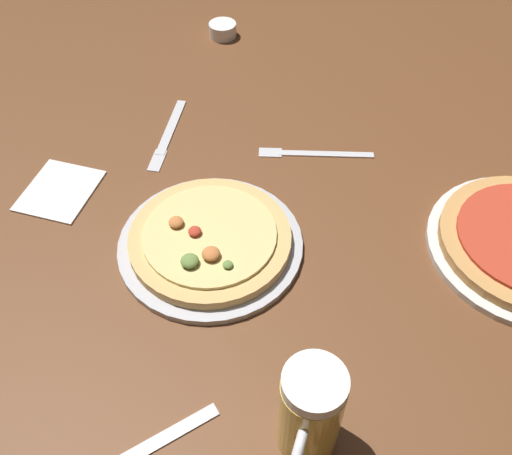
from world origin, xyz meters
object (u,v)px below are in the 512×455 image
at_px(ramekin_sauce, 223,30).
at_px(napkin_folded, 59,190).
at_px(fork_left, 313,153).
at_px(knife_right, 135,454).
at_px(pizza_plate_near, 210,241).
at_px(beer_mug_dark, 309,415).
at_px(knife_spare, 168,134).

xyz_separation_m(ramekin_sauce, napkin_folded, (0.06, -0.59, -0.01)).
distance_m(ramekin_sauce, fork_left, 0.47).
bearing_deg(knife_right, pizza_plate_near, 110.62).
xyz_separation_m(beer_mug_dark, knife_right, (-0.17, -0.13, -0.08)).
height_order(fork_left, knife_right, same).
height_order(beer_mug_dark, knife_spare, beer_mug_dark).
xyz_separation_m(napkin_folded, fork_left, (0.33, 0.34, -0.00)).
bearing_deg(fork_left, pizza_plate_near, -95.03).
height_order(beer_mug_dark, knife_right, beer_mug_dark).
height_order(pizza_plate_near, knife_spare, pizza_plate_near).
xyz_separation_m(pizza_plate_near, beer_mug_dark, (0.29, -0.19, 0.06)).
distance_m(napkin_folded, knife_right, 0.51).
relative_size(ramekin_sauce, knife_right, 0.30).
relative_size(beer_mug_dark, knife_spare, 0.78).
xyz_separation_m(ramekin_sauce, knife_right, (0.49, -0.87, -0.01)).
bearing_deg(pizza_plate_near, fork_left, 84.97).
relative_size(beer_mug_dark, napkin_folded, 1.18).
bearing_deg(knife_spare, napkin_folded, -105.23).
xyz_separation_m(napkin_folded, knife_right, (0.43, -0.28, -0.00)).
height_order(pizza_plate_near, fork_left, pizza_plate_near).
distance_m(beer_mug_dark, knife_right, 0.23).
height_order(ramekin_sauce, knife_spare, ramekin_sauce).
height_order(napkin_folded, fork_left, napkin_folded).
xyz_separation_m(fork_left, knife_spare, (-0.27, -0.11, 0.00)).
bearing_deg(knife_right, fork_left, 98.86).
bearing_deg(ramekin_sauce, fork_left, -32.80).
bearing_deg(ramekin_sauce, pizza_plate_near, -56.18).
distance_m(pizza_plate_near, beer_mug_dark, 0.36).
relative_size(beer_mug_dark, fork_left, 0.82).
relative_size(beer_mug_dark, knife_right, 0.75).
bearing_deg(napkin_folded, knife_spare, 74.77).
distance_m(beer_mug_dark, ramekin_sauce, 0.99).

